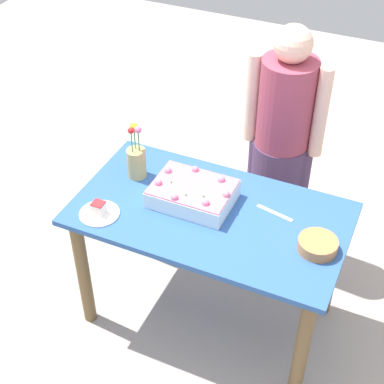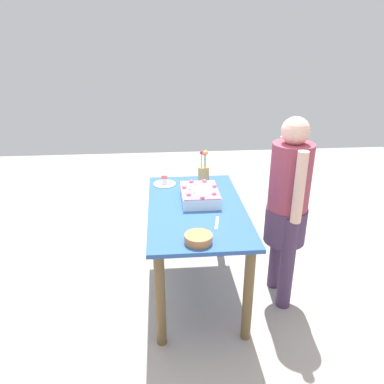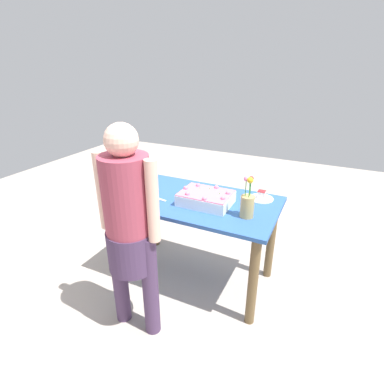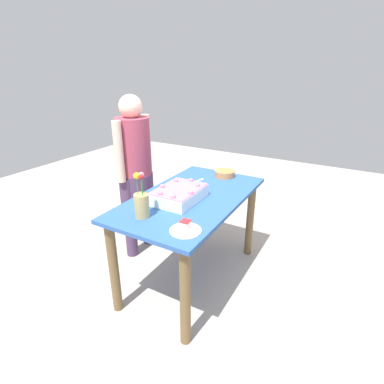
{
  "view_description": "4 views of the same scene",
  "coord_description": "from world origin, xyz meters",
  "px_view_note": "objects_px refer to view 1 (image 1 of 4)",
  "views": [
    {
      "loc": [
        0.8,
        -2.0,
        2.66
      ],
      "look_at": [
        -0.13,
        0.07,
        0.8
      ],
      "focal_mm": 55.0,
      "sensor_mm": 36.0,
      "label": 1
    },
    {
      "loc": [
        2.62,
        -0.26,
        2.01
      ],
      "look_at": [
        0.0,
        -0.03,
        0.9
      ],
      "focal_mm": 35.0,
      "sensor_mm": 36.0,
      "label": 2
    },
    {
      "loc": [
        -0.94,
        2.0,
        1.79
      ],
      "look_at": [
        0.01,
        0.04,
        0.85
      ],
      "focal_mm": 28.0,
      "sensor_mm": 36.0,
      "label": 3
    },
    {
      "loc": [
        -1.85,
        -1.06,
        1.69
      ],
      "look_at": [
        -0.07,
        -0.05,
        0.84
      ],
      "focal_mm": 28.0,
      "sensor_mm": 36.0,
      "label": 4
    }
  ],
  "objects_px": {
    "cake_knife": "(275,213)",
    "flower_vase": "(136,160)",
    "sheet_cake": "(193,193)",
    "serving_plate_with_slice": "(99,211)",
    "fruit_bowl": "(318,245)",
    "person_standing": "(283,134)"
  },
  "relations": [
    {
      "from": "sheet_cake",
      "to": "serving_plate_with_slice",
      "type": "height_order",
      "value": "sheet_cake"
    },
    {
      "from": "serving_plate_with_slice",
      "to": "person_standing",
      "type": "height_order",
      "value": "person_standing"
    },
    {
      "from": "serving_plate_with_slice",
      "to": "fruit_bowl",
      "type": "height_order",
      "value": "serving_plate_with_slice"
    },
    {
      "from": "flower_vase",
      "to": "fruit_bowl",
      "type": "bearing_deg",
      "value": -8.48
    },
    {
      "from": "sheet_cake",
      "to": "fruit_bowl",
      "type": "bearing_deg",
      "value": -6.89
    },
    {
      "from": "serving_plate_with_slice",
      "to": "cake_knife",
      "type": "relative_size",
      "value": 1.01
    },
    {
      "from": "flower_vase",
      "to": "fruit_bowl",
      "type": "distance_m",
      "value": 1.02
    },
    {
      "from": "fruit_bowl",
      "to": "sheet_cake",
      "type": "bearing_deg",
      "value": 173.11
    },
    {
      "from": "sheet_cake",
      "to": "person_standing",
      "type": "distance_m",
      "value": 0.69
    },
    {
      "from": "fruit_bowl",
      "to": "person_standing",
      "type": "distance_m",
      "value": 0.82
    },
    {
      "from": "flower_vase",
      "to": "serving_plate_with_slice",
      "type": "bearing_deg",
      "value": -93.61
    },
    {
      "from": "cake_knife",
      "to": "flower_vase",
      "type": "distance_m",
      "value": 0.76
    },
    {
      "from": "serving_plate_with_slice",
      "to": "flower_vase",
      "type": "height_order",
      "value": "flower_vase"
    },
    {
      "from": "sheet_cake",
      "to": "cake_knife",
      "type": "height_order",
      "value": "sheet_cake"
    },
    {
      "from": "cake_knife",
      "to": "flower_vase",
      "type": "xyz_separation_m",
      "value": [
        -0.75,
        -0.01,
        0.1
      ]
    },
    {
      "from": "person_standing",
      "to": "serving_plate_with_slice",
      "type": "bearing_deg",
      "value": -34.74
    },
    {
      "from": "sheet_cake",
      "to": "serving_plate_with_slice",
      "type": "xyz_separation_m",
      "value": [
        -0.37,
        -0.28,
        -0.03
      ]
    },
    {
      "from": "cake_knife",
      "to": "fruit_bowl",
      "type": "relative_size",
      "value": 1.07
    },
    {
      "from": "fruit_bowl",
      "to": "cake_knife",
      "type": "bearing_deg",
      "value": 147.95
    },
    {
      "from": "serving_plate_with_slice",
      "to": "sheet_cake",
      "type": "bearing_deg",
      "value": 36.77
    },
    {
      "from": "cake_knife",
      "to": "flower_vase",
      "type": "relative_size",
      "value": 0.63
    },
    {
      "from": "cake_knife",
      "to": "person_standing",
      "type": "distance_m",
      "value": 0.58
    }
  ]
}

